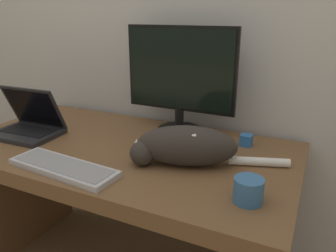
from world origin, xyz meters
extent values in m
cube|color=silver|center=(0.00, 0.81, 1.30)|extent=(6.40, 0.06, 2.60)
cube|color=brown|center=(0.00, 0.37, 0.69)|extent=(1.41, 0.75, 0.06)
cube|color=brown|center=(-0.67, 0.37, 0.33)|extent=(0.04, 0.69, 0.66)
cylinder|color=black|center=(0.15, 0.62, 0.73)|extent=(0.20, 0.20, 0.02)
cylinder|color=black|center=(0.15, 0.62, 0.79)|extent=(0.04, 0.04, 0.10)
cube|color=black|center=(0.15, 0.63, 1.01)|extent=(0.51, 0.02, 0.37)
cube|color=black|center=(0.15, 0.62, 1.01)|extent=(0.48, 0.01, 0.34)
cube|color=#232326|center=(-0.46, 0.29, 0.73)|extent=(0.30, 0.22, 0.02)
cube|color=black|center=(-0.46, 0.30, 0.74)|extent=(0.24, 0.13, 0.00)
cube|color=#232326|center=(-0.46, 0.35, 0.83)|extent=(0.30, 0.10, 0.20)
cube|color=black|center=(-0.46, 0.35, 0.83)|extent=(0.27, 0.08, 0.17)
cube|color=#BCBCC1|center=(-0.07, 0.10, 0.73)|extent=(0.43, 0.16, 0.02)
cube|color=#939397|center=(-0.07, 0.10, 0.74)|extent=(0.40, 0.13, 0.00)
ellipsoid|color=#332D28|center=(0.31, 0.32, 0.79)|extent=(0.39, 0.24, 0.15)
ellipsoid|color=white|center=(0.33, 0.33, 0.83)|extent=(0.19, 0.15, 0.06)
sphere|color=#332D28|center=(0.17, 0.26, 0.76)|extent=(0.09, 0.09, 0.09)
cone|color=white|center=(0.15, 0.25, 0.80)|extent=(0.04, 0.04, 0.03)
cone|color=white|center=(0.19, 0.26, 0.80)|extent=(0.04, 0.04, 0.03)
cylinder|color=white|center=(0.55, 0.43, 0.73)|extent=(0.22, 0.10, 0.03)
cylinder|color=teal|center=(0.57, 0.17, 0.75)|extent=(0.09, 0.09, 0.08)
cube|color=#2D6BB7|center=(0.47, 0.60, 0.74)|extent=(0.05, 0.05, 0.05)
camera|label=1|loc=(0.72, -0.69, 1.25)|focal=35.00mm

